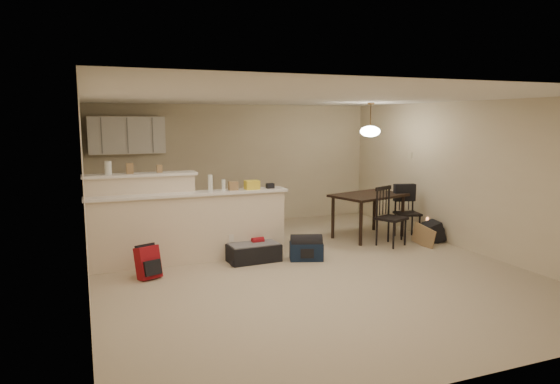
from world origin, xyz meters
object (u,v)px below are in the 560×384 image
dining_table (368,199)px  dining_chair_far (408,212)px  dining_chair_near (391,217)px  black_daypack (433,232)px  red_backpack (148,263)px  navy_duffel (306,251)px  pendant_lamp (370,131)px  suitcase (253,252)px

dining_table → dining_chair_far: bearing=-39.6°
dining_chair_near → black_daypack: dining_chair_near is taller
red_backpack → navy_duffel: 2.43m
pendant_lamp → red_backpack: size_ratio=1.37×
dining_chair_near → red_backpack: (-4.19, -0.31, -0.29)m
dining_table → dining_chair_near: (0.05, -0.68, -0.21)m
black_daypack → navy_duffel: bearing=108.3°
red_backpack → black_daypack: red_backpack is taller
suitcase → red_backpack: size_ratio=1.76×
pendant_lamp → suitcase: bearing=-164.6°
dining_chair_far → navy_duffel: bearing=-151.7°
dining_table → pendant_lamp: 1.27m
dining_table → dining_chair_near: dining_chair_near is taller
pendant_lamp → red_backpack: 4.61m
pendant_lamp → black_daypack: bearing=-36.3°
dining_chair_near → black_daypack: 0.95m
dining_table → navy_duffel: (-1.71, -0.97, -0.58)m
dining_table → red_backpack: bearing=177.2°
dining_chair_near → navy_duffel: size_ratio=2.00×
dining_chair_near → suitcase: size_ratio=1.30×
navy_duffel → suitcase: bearing=179.6°
dining_chair_far → pendant_lamp: bearing=169.1°
dining_chair_near → dining_chair_far: dining_chair_near is taller
dining_chair_far → navy_duffel: 2.50m
pendant_lamp → black_daypack: (0.94, -0.69, -1.82)m
red_backpack → black_daypack: size_ratio=1.16×
pendant_lamp → dining_chair_near: (0.05, -0.68, -1.47)m
dining_table → black_daypack: dining_table is taller
dining_chair_far → black_daypack: dining_chair_far is taller
pendant_lamp → navy_duffel: (-1.71, -0.97, -1.85)m
suitcase → red_backpack: (-1.64, -0.30, 0.09)m
dining_table → dining_chair_far: dining_chair_far is taller
dining_table → pendant_lamp: pendant_lamp is taller
red_backpack → navy_duffel: bearing=-22.0°
dining_chair_near → dining_chair_far: size_ratio=1.06×
dining_chair_near → dining_chair_far: (0.62, 0.39, -0.03)m
suitcase → navy_duffel: navy_duffel is taller
pendant_lamp → dining_table: bearing=-90.0°
dining_table → dining_chair_far: size_ratio=1.55×
dining_chair_far → red_backpack: bearing=-159.3°
dining_table → dining_chair_far: 0.77m
pendant_lamp → dining_chair_far: (0.67, -0.29, -1.50)m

